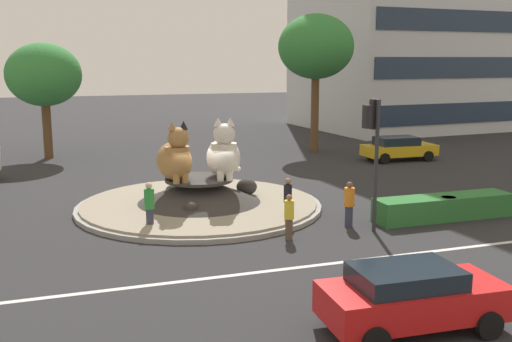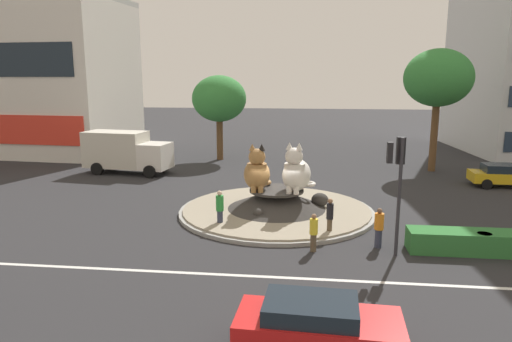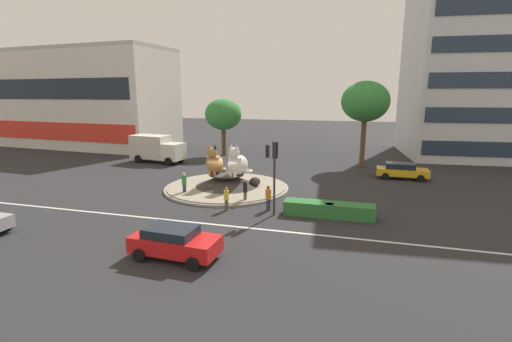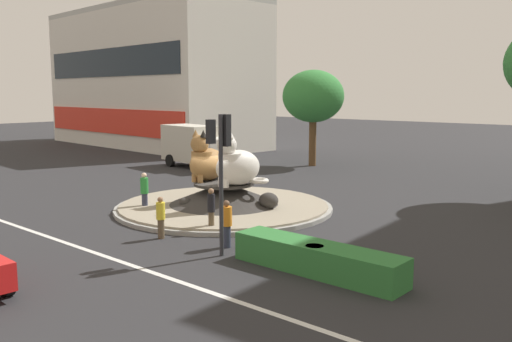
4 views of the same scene
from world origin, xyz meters
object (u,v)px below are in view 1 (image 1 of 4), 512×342
cat_statue_white (224,155)px  pedestrian_orange_shirt (349,203)px  pedestrian_black_shirt (288,199)px  litter_bin (448,209)px  sedan_on_far_lane (398,148)px  traffic_light_mast (374,135)px  parked_car_right (411,296)px  second_tree_near_tower (316,47)px  cat_statue_tabby (175,158)px  pedestrian_green_shirt (149,205)px  broadleaf_tree_behind_island (44,75)px  pedestrian_yellow_shirt (289,216)px

cat_statue_white → pedestrian_orange_shirt: cat_statue_white is taller
pedestrian_black_shirt → litter_bin: pedestrian_black_shirt is taller
sedan_on_far_lane → traffic_light_mast: bearing=-124.0°
pedestrian_black_shirt → sedan_on_far_lane: size_ratio=0.39×
parked_car_right → second_tree_near_tower: bearing=73.3°
pedestrian_orange_shirt → litter_bin: pedestrian_orange_shirt is taller
cat_statue_tabby → pedestrian_green_shirt: (-1.46, -2.53, -1.22)m
cat_statue_tabby → traffic_light_mast: bearing=43.0°
broadleaf_tree_behind_island → parked_car_right: size_ratio=1.66×
cat_statue_white → pedestrian_black_shirt: size_ratio=1.53×
cat_statue_tabby → pedestrian_orange_shirt: (5.57, -4.33, -1.28)m
pedestrian_green_shirt → sedan_on_far_lane: 19.63m
pedestrian_yellow_shirt → cat_statue_tabby: bearing=48.7°
traffic_light_mast → litter_bin: traffic_light_mast is taller
pedestrian_orange_shirt → pedestrian_green_shirt: size_ratio=0.94×
pedestrian_orange_shirt → pedestrian_green_shirt: pedestrian_green_shirt is taller
pedestrian_black_shirt → cat_statue_tabby: bearing=91.1°
cat_statue_tabby → sedan_on_far_lane: (15.23, 7.79, -1.39)m
traffic_light_mast → pedestrian_green_shirt: bearing=70.0°
cat_statue_white → traffic_light_mast: (4.06, -4.99, 1.26)m
cat_statue_white → pedestrian_orange_shirt: (3.57, -4.26, -1.32)m
pedestrian_green_shirt → broadleaf_tree_behind_island: bearing=139.0°
cat_statue_tabby → second_tree_near_tower: bearing=129.8°
second_tree_near_tower → litter_bin: 18.54m
pedestrian_yellow_shirt → broadleaf_tree_behind_island: bearing=40.0°
cat_statue_tabby → parked_car_right: (2.95, -12.40, -1.36)m
second_tree_near_tower → pedestrian_black_shirt: second_tree_near_tower is taller
parked_car_right → pedestrian_green_shirt: bearing=116.8°
cat_statue_white → traffic_light_mast: 6.56m
pedestrian_orange_shirt → litter_bin: (4.04, -0.38, -0.44)m
pedestrian_green_shirt → cat_statue_tabby: bearing=98.0°
sedan_on_far_lane → litter_bin: size_ratio=5.01×
pedestrian_orange_shirt → cat_statue_tabby: bearing=-134.5°
parked_car_right → litter_bin: size_ratio=4.74×
traffic_light_mast → pedestrian_orange_shirt: traffic_light_mast is taller
traffic_light_mast → second_tree_near_tower: bearing=-19.3°
cat_statue_white → pedestrian_yellow_shirt: cat_statue_white is taller
second_tree_near_tower → pedestrian_orange_shirt: 18.95m
broadleaf_tree_behind_island → cat_statue_tabby: bearing=-72.3°
pedestrian_black_shirt → pedestrian_yellow_shirt: bearing=-157.9°
litter_bin → second_tree_near_tower: bearing=82.9°
broadleaf_tree_behind_island → parked_car_right: (7.93, -27.97, -4.31)m
cat_statue_tabby → sedan_on_far_lane: 17.16m
cat_statue_tabby → pedestrian_green_shirt: cat_statue_tabby is taller
pedestrian_yellow_shirt → sedan_on_far_lane: bearing=-24.6°
traffic_light_mast → pedestrian_green_shirt: 8.33m
parked_car_right → sedan_on_far_lane: bearing=61.4°
parked_car_right → litter_bin: 10.18m
pedestrian_yellow_shirt → pedestrian_black_shirt: 2.05m
cat_statue_tabby → pedestrian_black_shirt: bearing=41.5°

